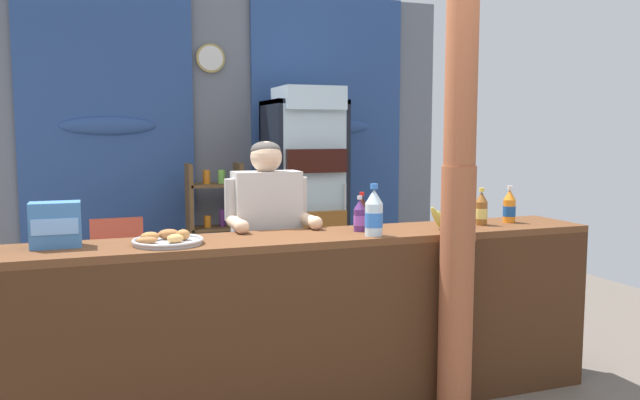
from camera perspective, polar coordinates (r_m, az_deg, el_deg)
ground_plane at (r=4.49m, az=-4.69°, el=-14.26°), size 8.07×8.07×0.00m
back_wall_curtained at (r=6.07m, az=-9.42°, el=5.31°), size 4.62×0.22×2.87m
stall_counter at (r=3.49m, az=0.22°, el=-9.80°), size 3.34×0.49×1.00m
timber_post at (r=3.47m, az=12.37°, el=2.05°), size 0.21×0.19×2.77m
drink_fridge at (r=5.68m, az=-1.36°, el=1.10°), size 0.65×0.70×1.95m
bottle_shelf_rack at (r=5.74m, az=-9.42°, el=-2.88°), size 0.48×0.28×1.29m
plastic_lawn_chair at (r=5.39m, az=-17.59°, el=-5.59°), size 0.46×0.46×0.86m
shopkeeper at (r=3.87m, az=-4.76°, el=-3.01°), size 0.51×0.42×1.51m
soda_bottle_water at (r=3.45m, az=4.86°, el=-1.25°), size 0.10×0.10×0.29m
soda_bottle_cola at (r=3.78m, az=3.78°, el=-1.10°), size 0.07×0.07×0.21m
soda_bottle_iced_tea at (r=3.97m, az=14.28°, el=-0.81°), size 0.08×0.08×0.23m
soda_bottle_grape_soda at (r=3.61m, az=3.57°, el=-1.47°), size 0.07×0.07×0.20m
soda_bottle_orange_soda at (r=4.13m, az=16.64°, el=-0.60°), size 0.08×0.08×0.23m
snack_box_biscuit at (r=3.36m, az=-22.67°, el=-2.06°), size 0.24×0.14×0.22m
pastry_tray at (r=3.29m, az=-13.57°, el=-3.51°), size 0.36×0.36×0.07m
banana_bunch at (r=3.80m, az=11.43°, el=-1.57°), size 0.27×0.07×0.16m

